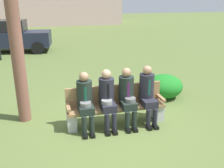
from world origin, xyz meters
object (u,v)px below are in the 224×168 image
(park_bench, at_px, (116,106))
(parked_car_near, at_px, (12,36))
(seated_man_centerright, at_px, (127,94))
(seated_man_leftmost, at_px, (85,99))
(shrub_near_bench, at_px, (164,86))
(seated_man_centerleft, at_px, (107,96))
(seated_man_rightmost, at_px, (148,92))

(park_bench, height_order, parked_car_near, parked_car_near)
(park_bench, height_order, seated_man_centerright, seated_man_centerright)
(seated_man_leftmost, bearing_deg, shrub_near_bench, 27.97)
(seated_man_leftmost, bearing_deg, seated_man_centerleft, 0.25)
(seated_man_leftmost, distance_m, shrub_near_bench, 2.86)
(seated_man_leftmost, bearing_deg, seated_man_centerright, 0.16)
(seated_man_rightmost, bearing_deg, shrub_near_bench, 51.41)
(seated_man_leftmost, height_order, seated_man_rightmost, seated_man_rightmost)
(seated_man_leftmost, relative_size, seated_man_rightmost, 0.97)
(seated_man_centerright, height_order, parked_car_near, parked_car_near)
(seated_man_rightmost, relative_size, shrub_near_bench, 1.23)
(seated_man_leftmost, relative_size, shrub_near_bench, 1.18)
(seated_man_rightmost, bearing_deg, seated_man_centerleft, -179.53)
(seated_man_centerleft, distance_m, seated_man_rightmost, 0.96)
(park_bench, bearing_deg, seated_man_centerleft, -149.82)
(shrub_near_bench, bearing_deg, parked_car_near, 122.02)
(park_bench, bearing_deg, parked_car_near, 109.33)
(seated_man_centerright, height_order, seated_man_rightmost, seated_man_rightmost)
(seated_man_centerleft, height_order, seated_man_centerright, seated_man_centerright)
(parked_car_near, bearing_deg, seated_man_centerright, -69.64)
(seated_man_centerright, relative_size, parked_car_near, 0.33)
(seated_man_centerleft, height_order, shrub_near_bench, seated_man_centerleft)
(seated_man_centerright, relative_size, shrub_near_bench, 1.21)
(seated_man_centerright, xyz_separation_m, parked_car_near, (-3.47, 9.34, 0.10))
(seated_man_leftmost, bearing_deg, parked_car_near, 105.05)
(park_bench, xyz_separation_m, seated_man_centerleft, (-0.23, -0.13, 0.30))
(park_bench, relative_size, seated_man_rightmost, 1.67)
(park_bench, bearing_deg, seated_man_rightmost, -9.66)
(seated_man_centerright, bearing_deg, seated_man_rightmost, 0.87)
(seated_man_centerleft, distance_m, seated_man_centerright, 0.46)
(seated_man_centerright, xyz_separation_m, seated_man_rightmost, (0.49, 0.01, 0.01))
(park_bench, distance_m, seated_man_centerright, 0.41)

